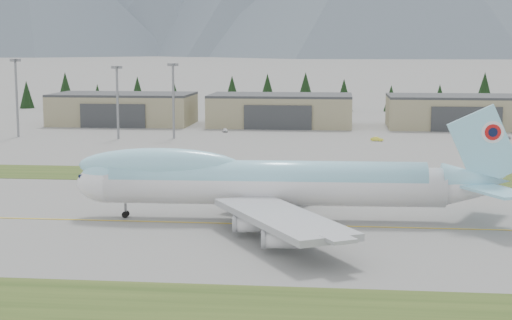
# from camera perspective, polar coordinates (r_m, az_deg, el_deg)

# --- Properties ---
(ground) EXTENTS (7000.00, 7000.00, 0.00)m
(ground) POSITION_cam_1_polar(r_m,az_deg,el_deg) (119.27, 3.58, -4.77)
(ground) COLOR slate
(ground) RESTS_ON ground
(grass_strip_near) EXTENTS (400.00, 14.00, 0.08)m
(grass_strip_near) POSITION_cam_1_polar(r_m,az_deg,el_deg) (82.74, 2.39, -10.69)
(grass_strip_near) COLOR #2D4619
(grass_strip_near) RESTS_ON ground
(grass_strip_far) EXTENTS (400.00, 18.00, 0.08)m
(grass_strip_far) POSITION_cam_1_polar(r_m,az_deg,el_deg) (163.40, 4.29, -1.23)
(grass_strip_far) COLOR #2D4619
(grass_strip_far) RESTS_ON ground
(taxiway_line_main) EXTENTS (400.00, 0.40, 0.02)m
(taxiway_line_main) POSITION_cam_1_polar(r_m,az_deg,el_deg) (119.27, 3.58, -4.77)
(taxiway_line_main) COLOR yellow
(taxiway_line_main) RESTS_ON ground
(boeing_747_freighter) EXTENTS (69.14, 60.01, 18.31)m
(boeing_747_freighter) POSITION_cam_1_polar(r_m,az_deg,el_deg) (121.78, 0.95, -1.59)
(boeing_747_freighter) COLOR white
(boeing_747_freighter) RESTS_ON ground
(hangar_left) EXTENTS (48.00, 26.60, 10.80)m
(hangar_left) POSITION_cam_1_polar(r_m,az_deg,el_deg) (277.19, -9.62, 3.70)
(hangar_left) COLOR gray
(hangar_left) RESTS_ON ground
(hangar_center) EXTENTS (48.00, 26.60, 10.80)m
(hangar_center) POSITION_cam_1_polar(r_m,az_deg,el_deg) (267.61, 1.82, 3.65)
(hangar_center) COLOR gray
(hangar_center) RESTS_ON ground
(hangar_right) EXTENTS (48.00, 26.60, 10.80)m
(hangar_right) POSITION_cam_1_polar(r_m,az_deg,el_deg) (269.85, 14.65, 3.43)
(hangar_right) COLOR gray
(hangar_right) RESTS_ON ground
(floodlight_masts) EXTENTS (180.75, 6.64, 23.24)m
(floodlight_masts) POSITION_cam_1_polar(r_m,az_deg,el_deg) (229.01, -5.80, 5.38)
(floodlight_masts) COLOR gray
(floodlight_masts) RESTS_ON ground
(service_vehicle_a) EXTENTS (2.24, 3.89, 1.25)m
(service_vehicle_a) POSITION_cam_1_polar(r_m,az_deg,el_deg) (248.77, -2.26, 2.05)
(service_vehicle_a) COLOR silver
(service_vehicle_a) RESTS_ON ground
(service_vehicle_b) EXTENTS (3.83, 2.27, 1.19)m
(service_vehicle_b) POSITION_cam_1_polar(r_m,az_deg,el_deg) (227.28, 8.79, 1.37)
(service_vehicle_b) COLOR yellow
(service_vehicle_b) RESTS_ON ground
(service_vehicle_c) EXTENTS (3.08, 5.08, 1.38)m
(service_vehicle_c) POSITION_cam_1_polar(r_m,az_deg,el_deg) (242.20, 17.65, 1.50)
(service_vehicle_c) COLOR silver
(service_vehicle_c) RESTS_ON ground
(conifer_belt) EXTENTS (273.66, 15.38, 16.70)m
(conifer_belt) POSITION_cam_1_polar(r_m,az_deg,el_deg) (328.90, 5.56, 4.80)
(conifer_belt) COLOR black
(conifer_belt) RESTS_ON ground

